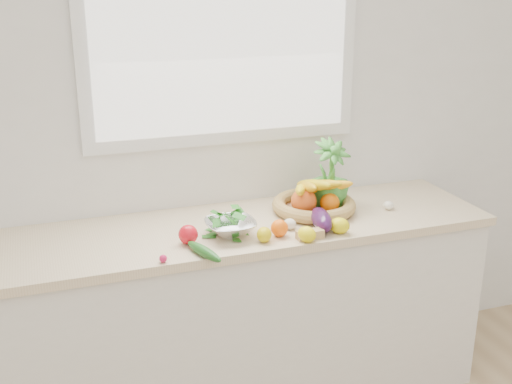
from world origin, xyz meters
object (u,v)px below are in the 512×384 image
object	(u,v)px
apple	(188,234)
cucumber	(204,251)
potted_herb	(330,175)
eggplant	(321,219)
colander_with_spinach	(230,223)
fruit_basket	(313,201)

from	to	relation	value
apple	cucumber	xyz separation A→B (m)	(0.03, -0.14, -0.02)
apple	potted_herb	xyz separation A→B (m)	(0.73, 0.20, 0.12)
eggplant	colander_with_spinach	distance (m)	0.40
cucumber	colander_with_spinach	world-z (taller)	colander_with_spinach
cucumber	eggplant	bearing A→B (deg)	11.28
colander_with_spinach	apple	bearing A→B (deg)	-173.33
fruit_basket	apple	bearing A→B (deg)	-165.16
apple	potted_herb	distance (m)	0.77
eggplant	colander_with_spinach	bearing A→B (deg)	172.13
eggplant	cucumber	size ratio (longest dim) A/B	0.93
eggplant	potted_herb	world-z (taller)	potted_herb
fruit_basket	colander_with_spinach	world-z (taller)	fruit_basket
apple	eggplant	world-z (taller)	eggplant
apple	colander_with_spinach	distance (m)	0.19
cucumber	fruit_basket	distance (m)	0.69
eggplant	potted_herb	xyz separation A→B (m)	(0.15, 0.23, 0.12)
apple	colander_with_spinach	bearing A→B (deg)	6.67
cucumber	potted_herb	xyz separation A→B (m)	(0.71, 0.34, 0.14)
potted_herb	eggplant	bearing A→B (deg)	-122.66
fruit_basket	colander_with_spinach	xyz separation A→B (m)	(-0.45, -0.15, 0.00)
fruit_basket	colander_with_spinach	bearing A→B (deg)	-161.89
potted_herb	fruit_basket	world-z (taller)	potted_herb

